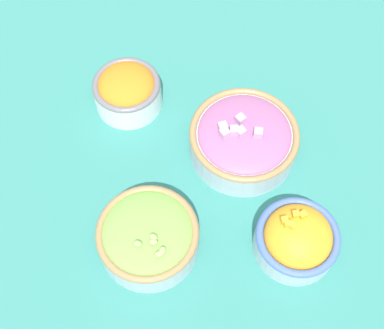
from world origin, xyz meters
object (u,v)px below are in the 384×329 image
Objects in this scene: bowl_red_onion at (244,139)px; bowl_lettuce at (148,236)px; bowl_carrots at (127,90)px; bowl_squash at (297,239)px.

bowl_lettuce is (0.17, 0.15, 0.00)m from bowl_red_onion.
bowl_carrots is 0.93× the size of bowl_squash.
bowl_squash is (-0.05, 0.18, -0.00)m from bowl_red_onion.
bowl_squash reaches higher than bowl_red_onion.
bowl_red_onion is 0.19m from bowl_squash.
bowl_squash is at bearing 171.21° from bowl_lettuce.
bowl_lettuce is at bearing 40.41° from bowl_red_onion.
bowl_carrots is 0.76× the size of bowl_lettuce.
bowl_squash is (-0.22, 0.03, -0.00)m from bowl_lettuce.
bowl_lettuce is (-0.01, 0.27, -0.00)m from bowl_carrots.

